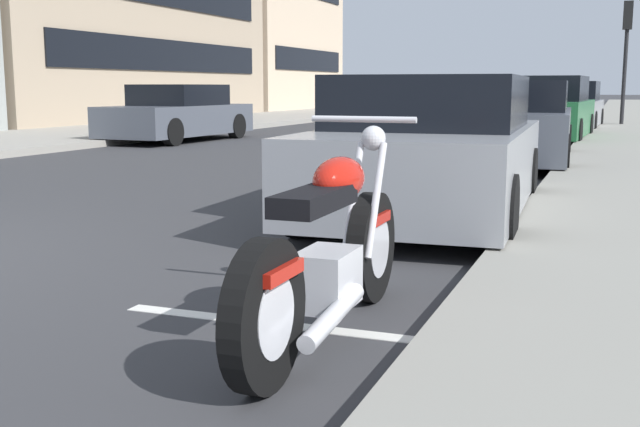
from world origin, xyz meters
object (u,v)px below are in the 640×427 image
Objects in this scene: car_opposite_curb at (178,115)px; traffic_signal_near_corner at (627,36)px; parked_car_far_down_curb at (567,108)px; parked_car_behind_motorcycle at (430,151)px; parked_car_second_in_row at (515,124)px; parked_motorcycle at (329,255)px; parked_car_mid_block at (548,111)px.

traffic_signal_near_corner is (9.90, -10.02, 2.22)m from car_opposite_curb.
parked_car_far_down_curb is at bearing 137.09° from car_opposite_curb.
parked_car_far_down_curb is (17.16, -0.26, 0.01)m from parked_car_behind_motorcycle.
traffic_signal_near_corner is (12.96, -1.72, 2.18)m from parked_car_second_in_row.
parked_motorcycle is 0.48× the size of parked_car_mid_block.
parked_car_second_in_row is at bearing 1.52° from parked_motorcycle.
parked_car_behind_motorcycle is 5.80m from parked_car_second_in_row.
parked_car_mid_block is 1.04× the size of car_opposite_curb.
car_opposite_curb is (8.85, 8.19, -0.03)m from parked_car_behind_motorcycle.
parked_motorcycle is 22.83m from traffic_signal_near_corner.
traffic_signal_near_corner reaches higher than car_opposite_curb.
parked_car_mid_block is (6.04, -0.03, 0.05)m from parked_car_second_in_row.
parked_car_behind_motorcycle reaches higher than parked_car_second_in_row.
car_opposite_curb is (-8.31, 8.45, -0.04)m from parked_car_far_down_curb.
traffic_signal_near_corner is at bearing -42.50° from parked_car_far_down_curb.
parked_car_far_down_curb reaches higher than parked_car_behind_motorcycle.
parked_car_behind_motorcycle is 1.14× the size of traffic_signal_near_corner.
parked_car_second_in_row is at bearing -178.45° from parked_car_far_down_curb.
parked_car_second_in_row is at bearing -3.54° from parked_car_behind_motorcycle.
parked_car_mid_block is at bearing -3.16° from parked_car_second_in_row.
parked_car_behind_motorcycle is at bearing -178.60° from parked_car_far_down_curb.
parked_car_far_down_curb is (21.06, 0.10, 0.23)m from parked_motorcycle.
parked_car_mid_block is 8.85m from car_opposite_curb.
car_opposite_curb is at bearing 136.80° from parked_car_far_down_curb.
parked_motorcycle is 15.36m from car_opposite_curb.
parked_car_mid_block is (11.83, -0.15, 0.06)m from parked_car_behind_motorcycle.
parked_car_behind_motorcycle is 0.93× the size of parked_car_mid_block.
parked_car_mid_block is (15.73, 0.21, 0.29)m from parked_motorcycle.
parked_car_second_in_row is 11.37m from parked_car_far_down_curb.
parked_car_far_down_curb is 0.99× the size of car_opposite_curb.
parked_car_behind_motorcycle reaches higher than parked_motorcycle.
parked_car_second_in_row is at bearing -177.81° from parked_car_mid_block.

